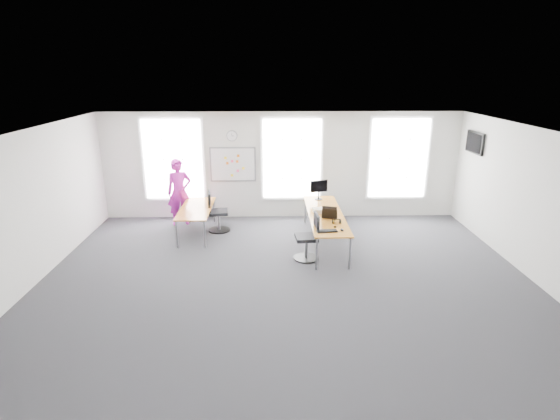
{
  "coord_description": "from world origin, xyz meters",
  "views": [
    {
      "loc": [
        -0.31,
        -8.04,
        4.1
      ],
      "look_at": [
        -0.09,
        1.2,
        1.1
      ],
      "focal_mm": 28.0,
      "sensor_mm": 36.0,
      "label": 1
    }
  ],
  "objects_px": {
    "desk_right": "(325,216)",
    "monitor": "(319,188)",
    "desk_left": "(196,210)",
    "chair_right": "(309,239)",
    "person": "(179,192)",
    "keyboard": "(327,231)",
    "headphones": "(336,221)",
    "chair_left": "(216,214)"
  },
  "relations": [
    {
      "from": "desk_right",
      "to": "monitor",
      "type": "distance_m",
      "value": 1.24
    },
    {
      "from": "desk_left",
      "to": "desk_right",
      "type": "bearing_deg",
      "value": -11.93
    },
    {
      "from": "chair_right",
      "to": "monitor",
      "type": "height_order",
      "value": "monitor"
    },
    {
      "from": "person",
      "to": "desk_left",
      "type": "bearing_deg",
      "value": -74.98
    },
    {
      "from": "keyboard",
      "to": "headphones",
      "type": "bearing_deg",
      "value": 51.81
    },
    {
      "from": "chair_left",
      "to": "headphones",
      "type": "height_order",
      "value": "chair_left"
    },
    {
      "from": "desk_right",
      "to": "keyboard",
      "type": "height_order",
      "value": "keyboard"
    },
    {
      "from": "desk_right",
      "to": "monitor",
      "type": "bearing_deg",
      "value": 91.85
    },
    {
      "from": "desk_left",
      "to": "keyboard",
      "type": "xyz_separation_m",
      "value": [
        3.12,
        -1.9,
        0.12
      ]
    },
    {
      "from": "headphones",
      "to": "desk_right",
      "type": "bearing_deg",
      "value": 89.12
    },
    {
      "from": "desk_left",
      "to": "headphones",
      "type": "relative_size",
      "value": 9.97
    },
    {
      "from": "chair_right",
      "to": "chair_left",
      "type": "relative_size",
      "value": 0.99
    },
    {
      "from": "keyboard",
      "to": "headphones",
      "type": "relative_size",
      "value": 2.28
    },
    {
      "from": "person",
      "to": "monitor",
      "type": "distance_m",
      "value": 3.78
    },
    {
      "from": "desk_right",
      "to": "headphones",
      "type": "bearing_deg",
      "value": -77.07
    },
    {
      "from": "headphones",
      "to": "monitor",
      "type": "distance_m",
      "value": 1.93
    },
    {
      "from": "chair_right",
      "to": "headphones",
      "type": "bearing_deg",
      "value": 105.07
    },
    {
      "from": "headphones",
      "to": "keyboard",
      "type": "bearing_deg",
      "value": -132.32
    },
    {
      "from": "keyboard",
      "to": "headphones",
      "type": "height_order",
      "value": "headphones"
    },
    {
      "from": "keyboard",
      "to": "person",
      "type": "bearing_deg",
      "value": 134.09
    },
    {
      "from": "desk_left",
      "to": "monitor",
      "type": "bearing_deg",
      "value": 8.97
    },
    {
      "from": "desk_right",
      "to": "chair_left",
      "type": "bearing_deg",
      "value": 161.78
    },
    {
      "from": "desk_right",
      "to": "desk_left",
      "type": "bearing_deg",
      "value": 168.07
    },
    {
      "from": "desk_right",
      "to": "chair_left",
      "type": "relative_size",
      "value": 2.91
    },
    {
      "from": "chair_left",
      "to": "monitor",
      "type": "xyz_separation_m",
      "value": [
        2.72,
        0.28,
        0.61
      ]
    },
    {
      "from": "chair_left",
      "to": "headphones",
      "type": "relative_size",
      "value": 5.47
    },
    {
      "from": "chair_right",
      "to": "person",
      "type": "xyz_separation_m",
      "value": [
        -3.33,
        2.42,
        0.44
      ]
    },
    {
      "from": "headphones",
      "to": "monitor",
      "type": "xyz_separation_m",
      "value": [
        -0.2,
        1.9,
        0.27
      ]
    },
    {
      "from": "desk_left",
      "to": "monitor",
      "type": "xyz_separation_m",
      "value": [
        3.19,
        0.5,
        0.43
      ]
    },
    {
      "from": "chair_right",
      "to": "headphones",
      "type": "height_order",
      "value": "chair_right"
    },
    {
      "from": "monitor",
      "to": "desk_left",
      "type": "bearing_deg",
      "value": 172.13
    },
    {
      "from": "desk_left",
      "to": "person",
      "type": "distance_m",
      "value": 1.01
    },
    {
      "from": "desk_left",
      "to": "person",
      "type": "height_order",
      "value": "person"
    },
    {
      "from": "desk_left",
      "to": "keyboard",
      "type": "distance_m",
      "value": 3.65
    },
    {
      "from": "chair_left",
      "to": "headphones",
      "type": "bearing_deg",
      "value": -125.23
    },
    {
      "from": "keyboard",
      "to": "monitor",
      "type": "relative_size",
      "value": 0.84
    },
    {
      "from": "desk_left",
      "to": "chair_left",
      "type": "bearing_deg",
      "value": 25.17
    },
    {
      "from": "desk_left",
      "to": "monitor",
      "type": "height_order",
      "value": "monitor"
    },
    {
      "from": "desk_right",
      "to": "keyboard",
      "type": "distance_m",
      "value": 1.22
    },
    {
      "from": "chair_right",
      "to": "person",
      "type": "relative_size",
      "value": 0.59
    },
    {
      "from": "desk_right",
      "to": "headphones",
      "type": "relative_size",
      "value": 15.92
    },
    {
      "from": "desk_left",
      "to": "person",
      "type": "relative_size",
      "value": 1.07
    }
  ]
}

